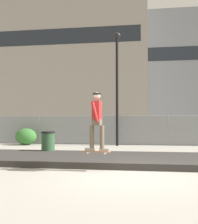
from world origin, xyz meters
name	(u,v)px	position (x,y,z in m)	size (l,w,h in m)	color
ground_plane	(129,176)	(0.00, 0.00, 0.00)	(120.00, 120.00, 0.00)	#9E998E
gravel_berm	(131,159)	(0.00, 2.47, 0.10)	(17.08, 3.37, 0.21)	#33302D
skateboard	(97,152)	(-0.95, 0.58, 0.56)	(0.81, 0.27, 0.07)	#9E5B33
skater	(97,118)	(-0.95, 0.58, 1.57)	(0.73, 0.60, 1.74)	gray
chain_fence	(134,130)	(0.00, 9.76, 0.93)	(20.70, 0.06, 1.85)	gray
street_lamp	(117,75)	(-1.02, 9.09, 4.27)	(0.44, 0.44, 6.88)	black
parked_car_near	(98,130)	(-2.80, 12.94, 0.84)	(4.55, 2.27, 1.66)	maroon
library_building	(75,64)	(-11.17, 40.93, 11.98)	(25.65, 14.30, 23.95)	gray
office_block	(179,74)	(8.33, 49.27, 11.01)	(19.61, 13.29, 22.02)	slate
shrub_left	(26,137)	(-6.69, 8.87, 0.52)	(1.34, 1.09, 1.03)	#336B2D
trash_bin	(48,143)	(-3.59, 3.96, 0.52)	(0.59, 0.59, 1.03)	#2D5133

